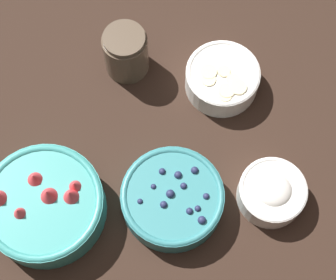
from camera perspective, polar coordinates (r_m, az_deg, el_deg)
The scene contains 6 objects.
ground_plane at distance 1.05m, azimuth -0.22°, elevation -5.22°, with size 4.00×4.00×0.00m, color black.
bowl_strawberries at distance 1.02m, azimuth -12.46°, elevation -6.42°, with size 0.21×0.21×0.09m.
bowl_blueberries at distance 1.01m, azimuth 0.45°, elevation -5.95°, with size 0.18×0.18×0.06m.
bowl_bananas at distance 1.11m, azimuth 5.54°, elevation 6.31°, with size 0.14×0.14×0.06m.
bowl_cream at distance 1.03m, azimuth 10.51°, elevation -5.21°, with size 0.12×0.12×0.06m.
jar_chocolate at distance 1.12m, azimuth -4.30°, elevation 8.79°, with size 0.09×0.09×0.11m.
Camera 1 is at (-0.31, 0.02, 1.00)m, focal length 60.00 mm.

